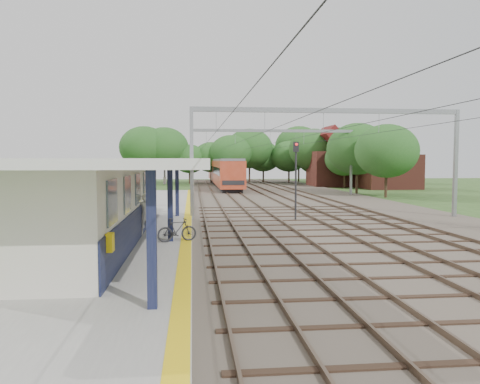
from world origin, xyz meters
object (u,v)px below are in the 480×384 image
bicycle (177,230)px  train (223,171)px  person (145,215)px  signal_post (296,169)px

bicycle → train: size_ratio=0.05×
person → bicycle: 2.34m
bicycle → signal_post: 11.31m
bicycle → signal_post: size_ratio=0.34×
person → bicycle: (1.49, -1.75, -0.46)m
person → signal_post: 11.05m
train → signal_post: 41.05m
train → signal_post: (1.85, -40.99, 1.06)m
person → bicycle: bearing=111.8°
train → signal_post: size_ratio=7.48×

